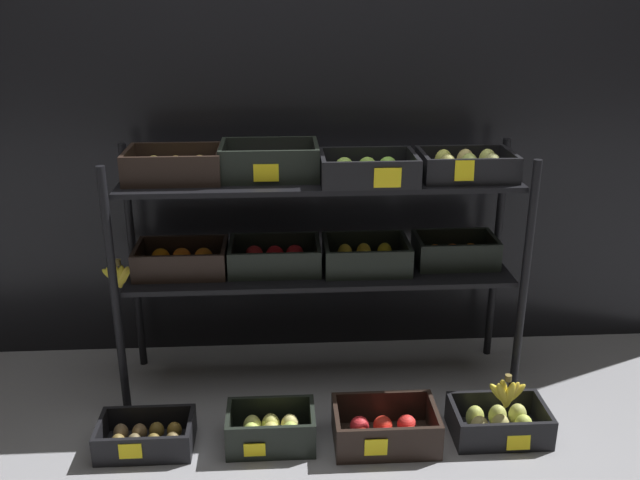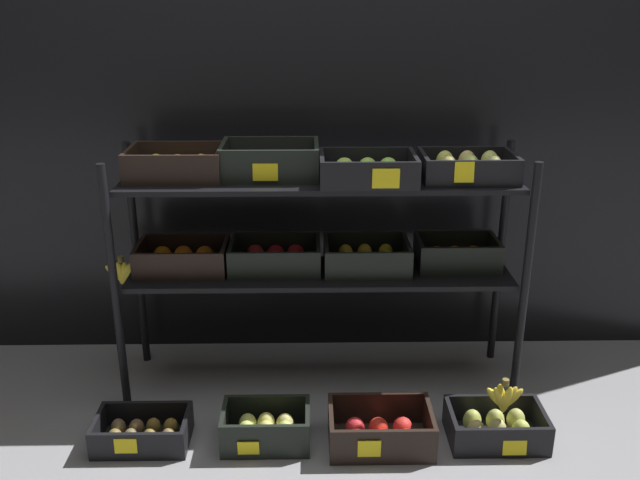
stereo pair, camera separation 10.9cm
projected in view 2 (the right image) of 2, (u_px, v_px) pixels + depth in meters
ground_plane at (320, 379)px, 2.95m from camera, size 10.00×10.00×0.00m
storefront_wall at (319, 105)px, 2.92m from camera, size 3.95×0.12×2.22m
display_rack at (315, 221)px, 2.71m from camera, size 1.69×0.39×1.02m
crate_ground_kiwi at (143, 433)px, 2.53m from camera, size 0.34×0.22×0.11m
crate_ground_pear at (266, 429)px, 2.53m from camera, size 0.32×0.21×0.14m
crate_ground_apple_red at (380, 432)px, 2.52m from camera, size 0.38×0.25×0.14m
crate_ground_right_pear at (496, 427)px, 2.54m from camera, size 0.35×0.24×0.12m
banana_bunch_loose at (504, 398)px, 2.50m from camera, size 0.15×0.05×0.14m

